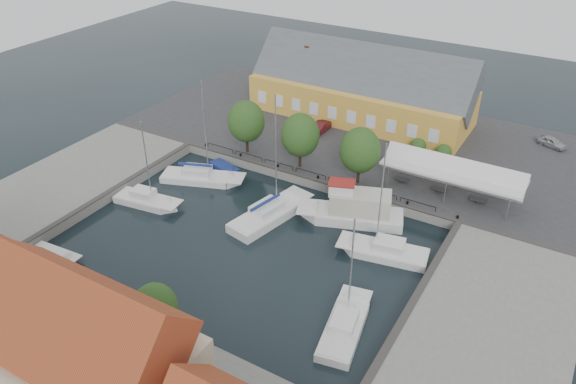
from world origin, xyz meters
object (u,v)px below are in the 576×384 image
(launch_nw, at_px, (224,168))
(west_boat_a, at_px, (201,178))
(car_red, at_px, (320,128))
(east_boat_c, at_px, (345,328))
(west_boat_c, at_px, (147,202))
(launch_sw, at_px, (53,257))
(warehouse, at_px, (358,90))
(center_sailboat, at_px, (270,215))
(car_silver, at_px, (552,142))
(tent_canopy, at_px, (453,172))
(trawler, at_px, (354,212))
(east_boat_a, at_px, (385,253))

(launch_nw, bearing_deg, west_boat_a, -100.50)
(car_red, height_order, west_boat_a, west_boat_a)
(east_boat_c, bearing_deg, west_boat_c, 167.07)
(west_boat_c, distance_m, launch_nw, 10.24)
(east_boat_c, relative_size, launch_sw, 1.95)
(west_boat_c, height_order, launch_sw, west_boat_c)
(warehouse, xyz_separation_m, center_sailboat, (2.34, -25.45, -4.06))
(west_boat_a, bearing_deg, car_red, 67.47)
(car_silver, height_order, east_boat_c, east_boat_c)
(car_silver, bearing_deg, tent_canopy, 178.30)
(car_silver, xyz_separation_m, car_red, (-25.45, -10.46, 0.05))
(west_boat_a, height_order, launch_sw, west_boat_a)
(warehouse, height_order, trawler, warehouse)
(trawler, xyz_separation_m, east_boat_a, (4.68, -3.60, -0.75))
(tent_canopy, relative_size, east_boat_c, 1.35)
(car_red, relative_size, launch_sw, 0.73)
(east_boat_a, distance_m, launch_nw, 22.46)
(warehouse, distance_m, west_boat_a, 24.75)
(east_boat_c, height_order, launch_sw, east_boat_c)
(center_sailboat, xyz_separation_m, east_boat_c, (12.87, -9.93, -0.10))
(east_boat_a, bearing_deg, tent_canopy, 78.58)
(tent_canopy, xyz_separation_m, east_boat_a, (-2.29, -11.32, -3.42))
(west_boat_c, height_order, launch_nw, west_boat_c)
(launch_sw, bearing_deg, tent_canopy, 44.15)
(car_red, distance_m, center_sailboat, 18.48)
(tent_canopy, xyz_separation_m, trawler, (-6.97, -7.72, -2.67))
(car_red, distance_m, launch_sw, 34.44)
(west_boat_a, bearing_deg, east_boat_c, -27.93)
(launch_sw, bearing_deg, car_silver, 51.45)
(car_red, bearing_deg, center_sailboat, -76.10)
(car_silver, xyz_separation_m, launch_sw, (-34.73, -43.59, -1.50))
(trawler, distance_m, launch_sw, 27.99)
(launch_sw, bearing_deg, trawler, 42.75)
(car_red, distance_m, west_boat_a, 16.92)
(west_boat_c, bearing_deg, warehouse, 71.45)
(east_boat_c, bearing_deg, center_sailboat, 142.36)
(warehouse, height_order, west_boat_c, warehouse)
(tent_canopy, relative_size, west_boat_c, 1.41)
(east_boat_c, bearing_deg, west_boat_a, 152.07)
(warehouse, relative_size, east_boat_a, 2.46)
(tent_canopy, bearing_deg, west_boat_a, -159.63)
(west_boat_c, relative_size, launch_nw, 2.37)
(west_boat_a, bearing_deg, tent_canopy, 20.37)
(car_silver, relative_size, launch_sw, 0.65)
(car_silver, distance_m, center_sailboat, 35.68)
(car_red, relative_size, center_sailboat, 0.29)
(center_sailboat, relative_size, west_boat_c, 1.34)
(car_red, bearing_deg, car_silver, 23.83)
(tent_canopy, relative_size, car_red, 3.61)
(car_silver, relative_size, trawler, 0.32)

